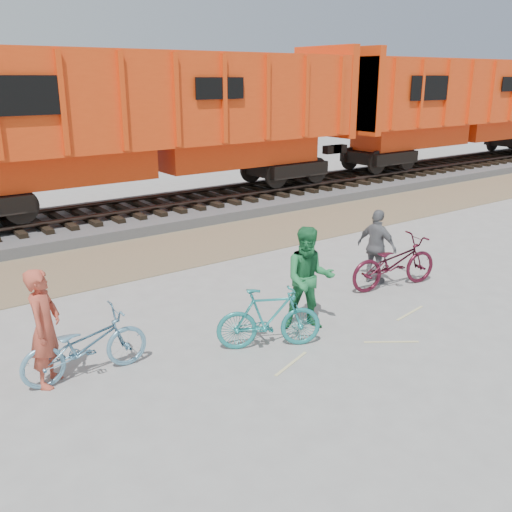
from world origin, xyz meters
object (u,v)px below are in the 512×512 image
object	(u,v)px
person_solo	(45,328)
person_woman	(377,247)
bicycle_blue	(85,345)
person_man	(309,279)
hopper_car_center	(152,117)
bicycle_maroon	(394,262)
hopper_car_right	(459,104)
bicycle_teal	(269,318)

from	to	relation	value
person_solo	person_woman	distance (m)	6.82
bicycle_blue	person_man	world-z (taller)	person_man
hopper_car_center	bicycle_maroon	size ratio (longest dim) A/B	6.89
bicycle_maroon	person_woman	xyz separation A→B (m)	(-0.10, 0.40, 0.25)
hopper_car_right	person_man	bearing A→B (deg)	-151.70
person_solo	person_man	world-z (taller)	person_man
bicycle_blue	person_man	xyz separation A→B (m)	(3.68, -0.64, 0.41)
bicycle_blue	bicycle_teal	distance (m)	2.81
bicycle_teal	person_woman	distance (m)	3.80
bicycle_teal	hopper_car_center	bearing A→B (deg)	11.29
person_woman	bicycle_teal	bearing A→B (deg)	97.77
person_solo	person_man	size ratio (longest dim) A/B	0.95
hopper_car_right	person_solo	world-z (taller)	hopper_car_right
bicycle_teal	person_man	distance (m)	1.09
bicycle_maroon	person_woman	world-z (taller)	person_woman
bicycle_teal	person_man	world-z (taller)	person_man
bicycle_blue	person_woman	xyz separation A→B (m)	(6.32, 0.23, 0.30)
hopper_car_center	person_woman	world-z (taller)	hopper_car_center
bicycle_blue	person_solo	xyz separation A→B (m)	(-0.50, 0.10, 0.37)
bicycle_maroon	person_man	xyz separation A→B (m)	(-2.73, -0.47, 0.37)
bicycle_blue	bicycle_teal	size ratio (longest dim) A/B	1.09
hopper_car_right	bicycle_maroon	world-z (taller)	hopper_car_right
hopper_car_right	person_woman	size ratio (longest dim) A/B	8.90
person_solo	person_woman	world-z (taller)	person_solo
bicycle_teal	person_woman	world-z (taller)	person_woman
bicycle_teal	person_woman	bearing A→B (deg)	-46.33
person_woman	hopper_car_center	bearing A→B (deg)	-1.49
hopper_car_center	person_man	bearing A→B (deg)	-100.26
person_solo	person_man	distance (m)	4.25
hopper_car_right	person_man	size ratio (longest dim) A/B	7.79
bicycle_teal	person_woman	xyz separation A→B (m)	(3.63, 1.07, 0.28)
bicycle_teal	hopper_car_right	bearing A→B (deg)	-35.29
bicycle_maroon	person_woman	distance (m)	0.48
bicycle_blue	person_solo	bearing A→B (deg)	80.77
person_man	person_woman	world-z (taller)	person_man
hopper_car_center	bicycle_blue	xyz separation A→B (m)	(-5.31, -8.31, -2.52)
bicycle_blue	person_solo	distance (m)	0.63
bicycle_maroon	hopper_car_center	bearing A→B (deg)	18.13
hopper_car_center	bicycle_blue	world-z (taller)	hopper_car_center
bicycle_teal	person_solo	xyz separation A→B (m)	(-3.18, 0.94, 0.35)
person_woman	person_man	bearing A→B (deg)	99.64
bicycle_maroon	bicycle_teal	bearing A→B (deg)	110.82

